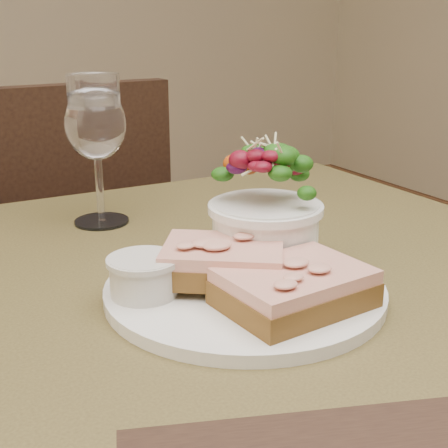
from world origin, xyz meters
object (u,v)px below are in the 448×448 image
sandwich_front (294,287)px  wine_glass (96,128)px  cafe_table (234,369)px  sandwich_back (223,261)px  salad_bowl (266,205)px  ramekin (144,274)px  dinner_plate (245,290)px  chair_far (48,367)px

sandwich_front → wine_glass: wine_glass is taller
cafe_table → sandwich_back: sandwich_back is taller
salad_bowl → ramekin: bearing=-171.4°
dinner_plate → ramekin: 0.10m
ramekin → wine_glass: 0.28m
dinner_plate → ramekin: bearing=165.4°
chair_far → wine_glass: (0.00, -0.46, 0.58)m
cafe_table → ramekin: ramekin is taller
chair_far → sandwich_front: (0.07, -0.80, 0.49)m
sandwich_back → salad_bowl: size_ratio=1.11×
sandwich_front → chair_far: bearing=89.2°
dinner_plate → sandwich_front: (0.01, -0.06, 0.02)m
chair_far → dinner_plate: size_ratio=3.37×
ramekin → cafe_table: bearing=5.2°
cafe_table → ramekin: size_ratio=12.93×
salad_bowl → wine_glass: (-0.10, 0.24, 0.05)m
dinner_plate → wine_glass: size_ratio=1.53×
salad_bowl → wine_glass: size_ratio=0.73×
dinner_plate → wine_glass: wine_glass is taller
dinner_plate → sandwich_front: bearing=-76.1°
dinner_plate → sandwich_front: size_ratio=2.00×
chair_far → ramekin: chair_far is taller
cafe_table → chair_far: (-0.06, 0.70, -0.36)m
ramekin → salad_bowl: (0.14, 0.02, 0.04)m
cafe_table → sandwich_back: (-0.03, -0.02, 0.14)m
chair_far → salad_bowl: 0.88m
chair_far → sandwich_back: size_ratio=6.40×
sandwich_front → dinner_plate: bearing=98.5°
chair_far → wine_glass: 0.74m
dinner_plate → sandwich_back: (-0.02, 0.01, 0.03)m
dinner_plate → wine_glass: (-0.05, 0.28, 0.12)m
sandwich_back → wine_glass: size_ratio=0.80×
ramekin → salad_bowl: size_ratio=0.49×
chair_far → salad_bowl: bearing=95.0°
sandwich_front → ramekin: ramekin is taller
ramekin → wine_glass: size_ratio=0.35×
dinner_plate → cafe_table: bearing=75.9°
cafe_table → ramekin: 0.17m
chair_far → sandwich_front: 0.94m
sandwich_front → ramekin: bearing=136.4°
chair_far → dinner_plate: 0.87m
dinner_plate → salad_bowl: (0.05, 0.05, 0.07)m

